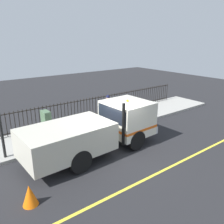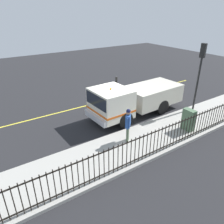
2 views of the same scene
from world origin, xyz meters
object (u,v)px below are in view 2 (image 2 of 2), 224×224
(worker_standing, at_px, (128,122))
(traffic_light_near, at_px, (201,64))
(utility_cabinet, at_px, (188,120))
(traffic_cone, at_px, (157,91))
(work_truck, at_px, (132,98))

(worker_standing, relative_size, traffic_light_near, 0.42)
(traffic_light_near, bearing_deg, utility_cabinet, 110.87)
(worker_standing, xyz_separation_m, traffic_cone, (-4.14, 6.14, -0.87))
(worker_standing, xyz_separation_m, utility_cabinet, (0.96, 3.48, -0.48))
(worker_standing, height_order, utility_cabinet, worker_standing)
(utility_cabinet, height_order, traffic_cone, utility_cabinet)
(traffic_cone, bearing_deg, utility_cabinet, -27.54)
(traffic_light_near, relative_size, traffic_cone, 5.98)
(work_truck, distance_m, traffic_cone, 4.45)
(worker_standing, bearing_deg, work_truck, 2.46)
(traffic_light_near, bearing_deg, traffic_cone, -12.19)
(traffic_light_near, height_order, utility_cabinet, traffic_light_near)
(worker_standing, bearing_deg, utility_cabinet, -61.25)
(worker_standing, xyz_separation_m, traffic_light_near, (-0.61, 6.05, 1.94))
(work_truck, bearing_deg, worker_standing, 136.20)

